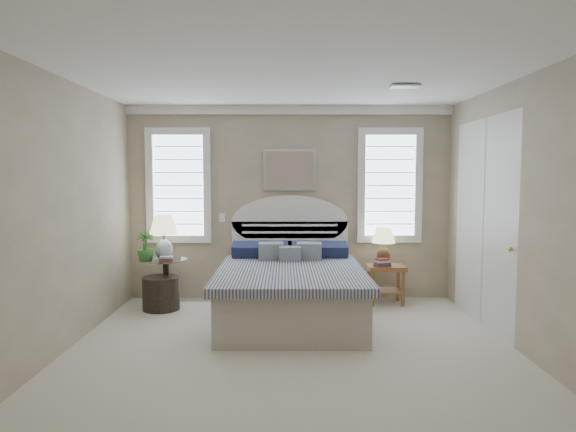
% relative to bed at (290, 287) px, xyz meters
% --- Properties ---
extents(floor, '(4.50, 5.00, 0.01)m').
position_rel_bed_xyz_m(floor, '(0.00, -1.46, -0.39)').
color(floor, beige).
rests_on(floor, ground).
extents(ceiling, '(4.50, 5.00, 0.01)m').
position_rel_bed_xyz_m(ceiling, '(0.00, -1.46, 2.31)').
color(ceiling, white).
rests_on(ceiling, wall_back).
extents(wall_back, '(4.50, 0.02, 2.70)m').
position_rel_bed_xyz_m(wall_back, '(0.00, 1.04, 0.96)').
color(wall_back, gray).
rests_on(wall_back, floor).
extents(wall_left, '(0.02, 5.00, 2.70)m').
position_rel_bed_xyz_m(wall_left, '(-2.25, -1.46, 0.96)').
color(wall_left, gray).
rests_on(wall_left, floor).
extents(wall_right, '(0.02, 5.00, 2.70)m').
position_rel_bed_xyz_m(wall_right, '(2.25, -1.46, 0.96)').
color(wall_right, gray).
rests_on(wall_right, floor).
extents(crown_molding, '(4.50, 0.08, 0.12)m').
position_rel_bed_xyz_m(crown_molding, '(0.00, 1.00, 2.25)').
color(crown_molding, white).
rests_on(crown_molding, wall_back).
extents(hvac_vent, '(0.30, 0.20, 0.02)m').
position_rel_bed_xyz_m(hvac_vent, '(1.20, -0.66, 2.29)').
color(hvac_vent, '#B2B2B2').
rests_on(hvac_vent, ceiling).
extents(switch_plate, '(0.08, 0.01, 0.12)m').
position_rel_bed_xyz_m(switch_plate, '(-0.95, 1.03, 0.76)').
color(switch_plate, white).
rests_on(switch_plate, wall_back).
extents(window_left, '(0.90, 0.06, 1.60)m').
position_rel_bed_xyz_m(window_left, '(-1.55, 1.02, 1.21)').
color(window_left, '#C9E6FF').
rests_on(window_left, wall_back).
extents(window_right, '(0.90, 0.06, 1.60)m').
position_rel_bed_xyz_m(window_right, '(1.40, 1.02, 1.21)').
color(window_right, '#C9E6FF').
rests_on(window_right, wall_back).
extents(painting, '(0.74, 0.04, 0.58)m').
position_rel_bed_xyz_m(painting, '(0.00, 1.00, 1.43)').
color(painting, silver).
rests_on(painting, wall_back).
extents(closet_door, '(0.02, 1.80, 2.40)m').
position_rel_bed_xyz_m(closet_door, '(2.23, -0.26, 0.81)').
color(closet_door, silver).
rests_on(closet_door, floor).
extents(bed, '(1.72, 2.28, 1.47)m').
position_rel_bed_xyz_m(bed, '(0.00, 0.00, 0.00)').
color(bed, '#B8B2A1').
rests_on(bed, floor).
extents(side_table_left, '(0.56, 0.56, 0.63)m').
position_rel_bed_xyz_m(side_table_left, '(-1.65, 0.59, 0.00)').
color(side_table_left, black).
rests_on(side_table_left, floor).
extents(nightstand_right, '(0.50, 0.40, 0.53)m').
position_rel_bed_xyz_m(nightstand_right, '(1.30, 0.69, 0.00)').
color(nightstand_right, brown).
rests_on(nightstand_right, floor).
extents(floor_pot, '(0.60, 0.60, 0.43)m').
position_rel_bed_xyz_m(floor_pot, '(-1.68, 0.41, -0.17)').
color(floor_pot, black).
rests_on(floor_pot, floor).
extents(lamp_left, '(0.43, 0.43, 0.60)m').
position_rel_bed_xyz_m(lamp_left, '(-1.66, 0.55, 0.61)').
color(lamp_left, white).
rests_on(lamp_left, side_table_left).
extents(lamp_right, '(0.41, 0.41, 0.51)m').
position_rel_bed_xyz_m(lamp_right, '(1.28, 0.76, 0.46)').
color(lamp_right, black).
rests_on(lamp_right, nightstand_right).
extents(potted_plant, '(0.25, 0.25, 0.38)m').
position_rel_bed_xyz_m(potted_plant, '(-1.87, 0.42, 0.44)').
color(potted_plant, '#28652B').
rests_on(potted_plant, side_table_left).
extents(books_left, '(0.18, 0.13, 0.07)m').
position_rel_bed_xyz_m(books_left, '(-1.59, 0.38, 0.28)').
color(books_left, maroon).
rests_on(books_left, side_table_left).
extents(books_right, '(0.23, 0.21, 0.11)m').
position_rel_bed_xyz_m(books_right, '(1.24, 0.60, 0.19)').
color(books_right, maroon).
rests_on(books_right, nightstand_right).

